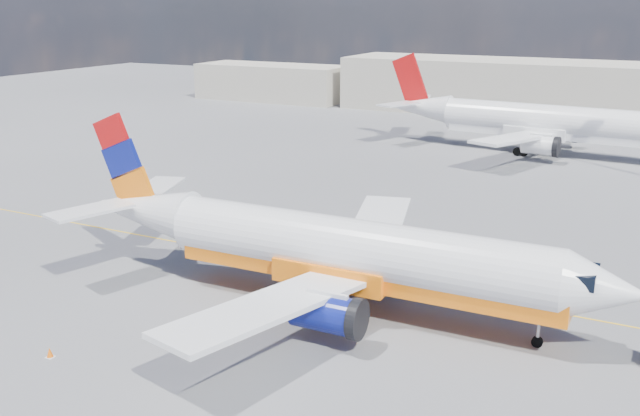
% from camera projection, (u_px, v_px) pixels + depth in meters
% --- Properties ---
extents(ground, '(240.00, 240.00, 0.00)m').
position_uv_depth(ground, '(299.00, 285.00, 43.20)').
color(ground, '#5B5B5F').
rests_on(ground, ground).
extents(taxi_line, '(70.00, 0.15, 0.01)m').
position_uv_depth(taxi_line, '(321.00, 269.00, 45.76)').
color(taxi_line, yellow).
rests_on(taxi_line, ground).
extents(terminal_main, '(70.00, 14.00, 8.00)m').
position_uv_depth(terminal_main, '(577.00, 90.00, 103.88)').
color(terminal_main, beige).
rests_on(terminal_main, ground).
extents(terminal_annex, '(26.00, 10.00, 6.00)m').
position_uv_depth(terminal_annex, '(272.00, 82.00, 123.60)').
color(terminal_annex, beige).
rests_on(terminal_annex, ground).
extents(main_jet, '(33.11, 26.21, 10.04)m').
position_uv_depth(main_jet, '(338.00, 251.00, 39.19)').
color(main_jet, white).
rests_on(main_jet, ground).
extents(second_jet, '(34.94, 27.58, 10.59)m').
position_uv_depth(second_jet, '(538.00, 122.00, 79.69)').
color(second_jet, white).
rests_on(second_jet, ground).
extents(traffic_cone, '(0.37, 0.37, 0.51)m').
position_uv_depth(traffic_cone, '(50.00, 353.00, 34.35)').
color(traffic_cone, white).
rests_on(traffic_cone, ground).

